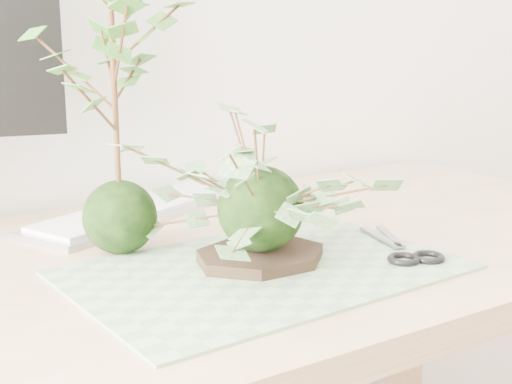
% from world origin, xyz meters
% --- Properties ---
extents(desk, '(1.60, 0.70, 0.74)m').
position_xyz_m(desk, '(-0.07, 1.23, 0.65)').
color(desk, '#D3AE88').
rests_on(desk, ground_plane).
extents(cutting_mat, '(0.50, 0.35, 0.00)m').
position_xyz_m(cutting_mat, '(-0.00, 1.12, 0.74)').
color(cutting_mat, gray).
rests_on(cutting_mat, desk).
extents(stone_dish, '(0.19, 0.19, 0.01)m').
position_xyz_m(stone_dish, '(0.01, 1.15, 0.75)').
color(stone_dish, black).
rests_on(stone_dish, cutting_mat).
extents(ivy_kokedama, '(0.34, 0.34, 0.23)m').
position_xyz_m(ivy_kokedama, '(0.01, 1.15, 0.87)').
color(ivy_kokedama, black).
rests_on(ivy_kokedama, stone_dish).
extents(maple_kokedama, '(0.28, 0.28, 0.42)m').
position_xyz_m(maple_kokedama, '(-0.12, 1.29, 1.04)').
color(maple_kokedama, black).
rests_on(maple_kokedama, desk).
extents(keyboard, '(0.45, 0.29, 0.02)m').
position_xyz_m(keyboard, '(-0.02, 1.47, 0.75)').
color(keyboard, '#B5B4BD').
rests_on(keyboard, desk).
extents(scissors, '(0.09, 0.18, 0.01)m').
position_xyz_m(scissors, '(0.20, 1.06, 0.75)').
color(scissors, gray).
rests_on(scissors, cutting_mat).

